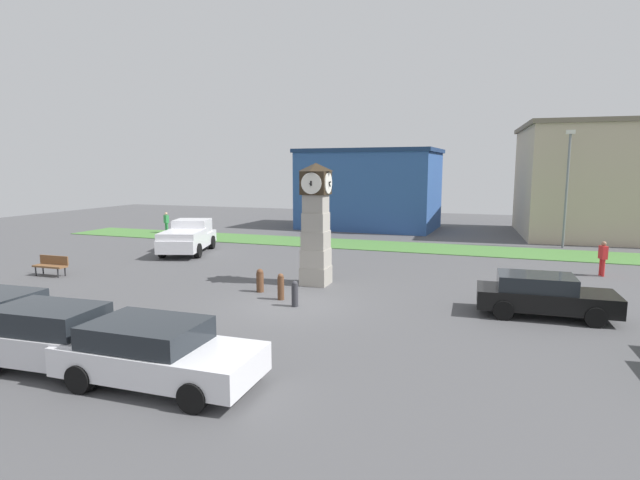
{
  "coord_description": "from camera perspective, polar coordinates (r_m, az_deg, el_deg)",
  "views": [
    {
      "loc": [
        6.66,
        -16.13,
        4.87
      ],
      "look_at": [
        -0.11,
        3.29,
        1.89
      ],
      "focal_mm": 28.0,
      "sensor_mm": 36.0,
      "label": 1
    }
  ],
  "objects": [
    {
      "name": "street_lamp_near_road",
      "position": [
        33.68,
        26.41,
        6.01
      ],
      "size": [
        0.5,
        0.24,
        7.1
      ],
      "color": "slate",
      "rests_on": "ground_plane"
    },
    {
      "name": "ground_plane",
      "position": [
        18.12,
        -3.13,
        -7.36
      ],
      "size": [
        78.49,
        78.49,
        0.0
      ],
      "primitive_type": "plane",
      "color": "#4C4C4F"
    },
    {
      "name": "pickup_truck",
      "position": [
        29.67,
        -14.83,
        0.34
      ],
      "size": [
        3.55,
        5.63,
        1.85
      ],
      "color": "silver",
      "rests_on": "ground_plane"
    },
    {
      "name": "clock_tower",
      "position": [
        20.7,
        -0.48,
        1.72
      ],
      "size": [
        1.37,
        1.46,
        5.07
      ],
      "color": "#9D988D",
      "rests_on": "ground_plane"
    },
    {
      "name": "bollard_mid_row",
      "position": [
        18.66,
        -4.5,
        -5.31
      ],
      "size": [
        0.25,
        0.25,
        1.0
      ],
      "color": "brown",
      "rests_on": "ground_plane"
    },
    {
      "name": "warehouse_blue_far",
      "position": [
        40.74,
        5.65,
        5.83
      ],
      "size": [
        11.2,
        7.43,
        6.35
      ],
      "color": "#2D5193",
      "rests_on": "ground_plane"
    },
    {
      "name": "storefront_low_left",
      "position": [
        41.16,
        31.84,
        5.77
      ],
      "size": [
        15.05,
        11.66,
        7.93
      ],
      "color": "#B7A88E",
      "rests_on": "ground_plane"
    },
    {
      "name": "bollard_near_tower",
      "position": [
        19.89,
        -6.87,
        -4.59
      ],
      "size": [
        0.29,
        0.29,
        0.93
      ],
      "color": "brown",
      "rests_on": "ground_plane"
    },
    {
      "name": "pedestrian_crossing_lot",
      "position": [
        39.08,
        -17.15,
        2.04
      ],
      "size": [
        0.47,
        0.4,
        1.58
      ],
      "color": "#338C4C",
      "rests_on": "ground_plane"
    },
    {
      "name": "grass_verge_far",
      "position": [
        31.48,
        7.97,
        -0.7
      ],
      "size": [
        47.09,
        4.01,
        0.04
      ],
      "primitive_type": "cube",
      "color": "#477A38",
      "rests_on": "ground_plane"
    },
    {
      "name": "car_near_tower",
      "position": [
        13.87,
        -27.73,
        -9.83
      ],
      "size": [
        4.59,
        2.05,
        1.56
      ],
      "color": "silver",
      "rests_on": "ground_plane"
    },
    {
      "name": "pedestrian_near_bench",
      "position": [
        25.93,
        29.61,
        -1.64
      ],
      "size": [
        0.35,
        0.45,
        1.59
      ],
      "color": "red",
      "rests_on": "ground_plane"
    },
    {
      "name": "bench",
      "position": [
        25.78,
        -28.35,
        -2.46
      ],
      "size": [
        1.61,
        0.56,
        0.9
      ],
      "color": "brown",
      "rests_on": "ground_plane"
    },
    {
      "name": "car_navy_sedan",
      "position": [
        16.53,
        -32.69,
        -7.51
      ],
      "size": [
        4.24,
        2.08,
        1.47
      ],
      "color": "silver",
      "rests_on": "ground_plane"
    },
    {
      "name": "bollard_far_row",
      "position": [
        17.74,
        -2.89,
        -6.12
      ],
      "size": [
        0.24,
        0.24,
        0.93
      ],
      "color": "#333338",
      "rests_on": "ground_plane"
    },
    {
      "name": "car_by_building",
      "position": [
        12.12,
        -18.15,
        -12.08
      ],
      "size": [
        4.61,
        2.15,
        1.44
      ],
      "color": "silver",
      "rests_on": "ground_plane"
    },
    {
      "name": "car_far_lot",
      "position": [
        18.11,
        24.09,
        -5.74
      ],
      "size": [
        4.38,
        2.0,
        1.39
      ],
      "color": "black",
      "rests_on": "ground_plane"
    }
  ]
}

